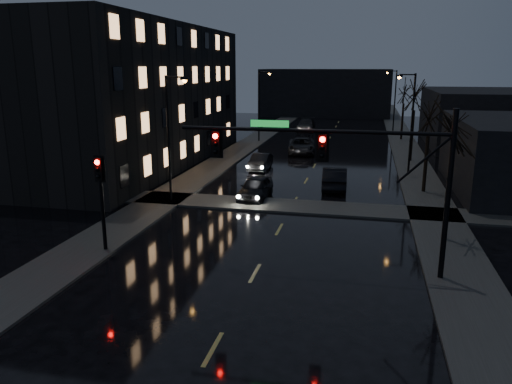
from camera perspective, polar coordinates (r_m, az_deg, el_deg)
The scene contains 21 objects.
sidewalk_left at distance 48.71m, azimuth -2.96°, elevation 4.16°, with size 3.00×140.00×0.12m, color #2D2D2B.
sidewalk_right at distance 47.19m, azimuth 17.40°, elevation 3.20°, with size 3.00×140.00×0.12m, color #2D2D2B.
sidewalk_cross at distance 31.21m, azimuth 4.09°, elevation -1.61°, with size 40.00×3.00×0.12m, color #2D2D2B.
apartment_block at distance 46.25m, azimuth -14.53°, elevation 10.61°, with size 12.00×30.00×12.00m, color black.
commercial_right_far at distance 60.82m, azimuth 24.71°, elevation 7.70°, with size 12.00×18.00×6.00m, color black.
far_block at distance 89.64m, azimuth 7.94°, elevation 11.18°, with size 22.00×10.00×8.00m, color black.
signal_mast at distance 20.56m, azimuth 11.03°, elevation 3.62°, with size 11.11×0.41×7.00m.
signal_pole_left at distance 24.06m, azimuth -17.30°, elevation 0.24°, with size 0.35×0.41×4.53m.
tree_near at distance 25.66m, azimuth 21.84°, elevation 7.98°, with size 3.52×3.52×8.08m.
tree_mid_a at distance 35.57m, azimuth 19.31°, elevation 9.03°, with size 3.30×3.30×7.58m.
tree_mid_b at distance 47.44m, azimuth 17.77°, elevation 11.21°, with size 3.74×3.74×8.59m.
tree_far at distance 61.41m, azimuth 16.63°, elevation 11.32°, with size 3.43×3.43×7.88m.
streetlight_l_near at distance 31.77m, azimuth -9.66°, elevation 7.18°, with size 1.53×0.28×8.00m.
streetlight_l_far at distance 57.59m, azimuth 0.55°, elevation 10.46°, with size 1.53×0.28×8.00m.
streetlight_r_mid at distance 41.53m, azimuth 17.15°, elevation 8.38°, with size 1.53×0.28×8.00m.
streetlight_r_far at distance 69.41m, azimuth 15.44°, elevation 10.60°, with size 1.53×0.28×8.00m.
oncoming_car_a at distance 32.94m, azimuth -0.06°, elevation 0.49°, with size 1.74×4.33×1.48m, color black.
oncoming_car_b at distance 42.27m, azimuth 0.50°, elevation 3.47°, with size 1.42×4.09×1.35m, color black.
oncoming_car_c at distance 50.40m, azimuth 5.24°, elevation 5.29°, with size 2.57×5.58×1.55m, color black.
oncoming_car_d at distance 68.71m, azimuth 5.75°, elevation 7.67°, with size 2.22×5.47×1.59m, color black.
lead_car at distance 36.04m, azimuth 8.97°, elevation 1.60°, with size 1.67×4.80×1.58m, color black.
Camera 1 is at (4.30, -11.22, 8.56)m, focal length 35.00 mm.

